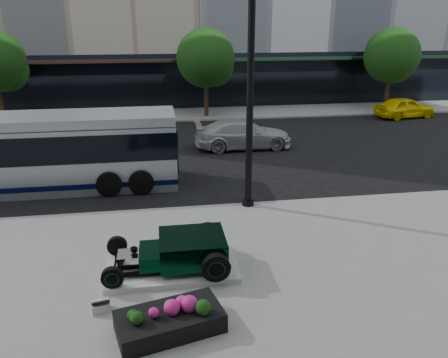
{
  "coord_description": "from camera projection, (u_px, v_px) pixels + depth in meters",
  "views": [
    {
      "loc": [
        -2.29,
        -16.19,
        6.4
      ],
      "look_at": [
        -0.15,
        -2.33,
        1.2
      ],
      "focal_mm": 35.0,
      "sensor_mm": 36.0,
      "label": 1
    }
  ],
  "objects": [
    {
      "name": "info_plaque",
      "position": [
        101.0,
        306.0,
        9.91
      ],
      "size": [
        0.45,
        0.37,
        0.31
      ],
      "color": "silver",
      "rests_on": "sidewalk_near"
    },
    {
      "name": "sidewalk_far",
      "position": [
        191.0,
        114.0,
        30.51
      ],
      "size": [
        70.0,
        4.0,
        0.12
      ],
      "primitive_type": "cube",
      "color": "gray",
      "rests_on": "ground"
    },
    {
      "name": "lamppost",
      "position": [
        250.0,
        106.0,
        14.35
      ],
      "size": [
        0.42,
        0.42,
        7.65
      ],
      "color": "black",
      "rests_on": "sidewalk_near"
    },
    {
      "name": "flower_planter",
      "position": [
        170.0,
        320.0,
        9.24
      ],
      "size": [
        2.42,
        1.61,
        0.72
      ],
      "color": "black",
      "rests_on": "sidewalk_near"
    },
    {
      "name": "ground",
      "position": [
        219.0,
        187.0,
        17.55
      ],
      "size": [
        120.0,
        120.0,
        0.0
      ],
      "primitive_type": "plane",
      "color": "black",
      "rests_on": "ground"
    },
    {
      "name": "street_trees",
      "position": [
        208.0,
        60.0,
        28.52
      ],
      "size": [
        29.8,
        3.8,
        5.7
      ],
      "color": "black",
      "rests_on": "sidewalk_far"
    },
    {
      "name": "white_sedan",
      "position": [
        243.0,
        134.0,
        22.6
      ],
      "size": [
        5.02,
        2.06,
        1.45
      ],
      "primitive_type": "imported",
      "rotation": [
        0.0,
        0.0,
        1.57
      ],
      "color": "silver",
      "rests_on": "ground"
    },
    {
      "name": "yellow_taxi",
      "position": [
        405.0,
        107.0,
        29.48
      ],
      "size": [
        4.28,
        2.24,
        1.39
      ],
      "primitive_type": "imported",
      "rotation": [
        0.0,
        0.0,
        1.72
      ],
      "color": "yellow",
      "rests_on": "ground"
    },
    {
      "name": "transit_bus",
      "position": [
        20.0,
        153.0,
        16.87
      ],
      "size": [
        12.12,
        2.88,
        2.92
      ],
      "color": "#ADB2B7",
      "rests_on": "ground"
    },
    {
      "name": "hot_rod",
      "position": [
        184.0,
        250.0,
        11.39
      ],
      "size": [
        3.22,
        2.0,
        0.81
      ],
      "color": "black",
      "rests_on": "display_plinth"
    },
    {
      "name": "display_plinth",
      "position": [
        172.0,
        268.0,
        11.52
      ],
      "size": [
        3.4,
        1.8,
        0.15
      ],
      "primitive_type": "cube",
      "color": "silver",
      "rests_on": "sidewalk_near"
    }
  ]
}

